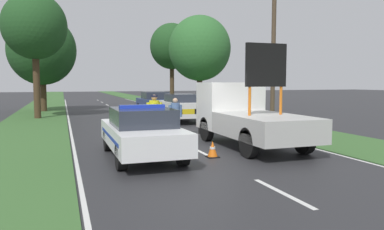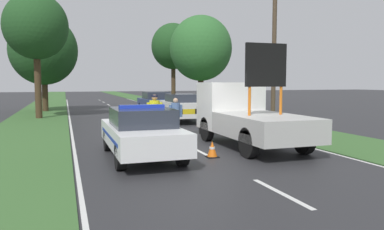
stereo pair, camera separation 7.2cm
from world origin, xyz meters
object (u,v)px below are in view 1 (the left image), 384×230
object	(u,v)px
queued_car_van_white	(181,107)
utility_pole	(274,39)
traffic_cone_near_police	(161,124)
traffic_cone_near_truck	(213,149)
roadside_tree_mid_left	(35,27)
police_officer	(154,113)
roadside_tree_near_right	(172,47)
pedestrian_civilian	(175,114)
roadside_tree_near_left	(42,50)
traffic_cone_centre_front	(220,124)
queued_car_hatch_blue	(155,102)
police_car	(142,132)
work_truck	(246,115)
roadside_tree_mid_right	(200,48)
road_barrier	(169,114)

from	to	relation	value
queued_car_van_white	utility_pole	world-z (taller)	utility_pole
utility_pole	queued_car_van_white	bearing A→B (deg)	119.33
traffic_cone_near_police	utility_pole	distance (m)	6.42
traffic_cone_near_truck	roadside_tree_mid_left	world-z (taller)	roadside_tree_mid_left
police_officer	roadside_tree_near_right	world-z (taller)	roadside_tree_near_right
pedestrian_civilian	roadside_tree_near_left	xyz separation A→B (m)	(-5.65, 15.84, 3.67)
roadside_tree_near_right	queued_car_van_white	bearing A→B (deg)	-104.08
roadside_tree_near_left	queued_car_van_white	bearing A→B (deg)	-53.40
traffic_cone_centre_front	queued_car_hatch_blue	world-z (taller)	queued_car_hatch_blue
roadside_tree_near_right	utility_pole	bearing A→B (deg)	-92.13
police_car	traffic_cone_centre_front	world-z (taller)	police_car
police_officer	utility_pole	bearing A→B (deg)	-150.69
traffic_cone_near_police	work_truck	bearing A→B (deg)	-68.28
traffic_cone_near_police	traffic_cone_centre_front	size ratio (longest dim) A/B	1.17
queued_car_hatch_blue	roadside_tree_near_left	size ratio (longest dim) A/B	0.59
traffic_cone_near_truck	queued_car_hatch_blue	world-z (taller)	queued_car_hatch_blue
traffic_cone_near_truck	roadside_tree_mid_right	size ratio (longest dim) A/B	0.07
roadside_tree_mid_right	roadside_tree_mid_left	bearing A→B (deg)	-169.03
road_barrier	pedestrian_civilian	xyz separation A→B (m)	(0.12, -0.43, 0.02)
road_barrier	queued_car_hatch_blue	world-z (taller)	queued_car_hatch_blue
work_truck	roadside_tree_near_left	xyz separation A→B (m)	(-7.41, 18.61, 3.52)
work_truck	roadside_tree_near_left	world-z (taller)	roadside_tree_near_left
traffic_cone_centre_front	road_barrier	bearing A→B (deg)	-156.90
road_barrier	roadside_tree_mid_right	world-z (taller)	roadside_tree_mid_right
traffic_cone_near_police	traffic_cone_near_truck	bearing A→B (deg)	-90.48
work_truck	pedestrian_civilian	world-z (taller)	work_truck
roadside_tree_mid_left	police_car	bearing A→B (deg)	-75.28
traffic_cone_near_truck	traffic_cone_centre_front	bearing A→B (deg)	64.57
police_car	queued_car_hatch_blue	distance (m)	15.86
pedestrian_civilian	queued_car_hatch_blue	bearing A→B (deg)	89.29
police_officer	police_car	bearing A→B (deg)	91.51
work_truck	traffic_cone_centre_front	bearing A→B (deg)	-102.68
police_officer	work_truck	bearing A→B (deg)	158.89
pedestrian_civilian	traffic_cone_centre_front	xyz separation A→B (m)	(2.70, 1.64, -0.66)
work_truck	pedestrian_civilian	xyz separation A→B (m)	(-1.76, 2.77, -0.15)
queued_car_van_white	queued_car_hatch_blue	world-z (taller)	queued_car_van_white
pedestrian_civilian	traffic_cone_near_police	bearing A→B (deg)	101.90
road_barrier	police_officer	size ratio (longest dim) A/B	1.90
traffic_cone_near_police	roadside_tree_near_left	world-z (taller)	roadside_tree_near_left
police_car	roadside_tree_mid_right	size ratio (longest dim) A/B	0.65
roadside_tree_near_left	roadside_tree_near_right	world-z (taller)	roadside_tree_near_right
traffic_cone_near_truck	queued_car_van_white	xyz separation A→B (m)	(2.16, 9.93, 0.58)
traffic_cone_near_police	queued_car_van_white	distance (m)	4.22
work_truck	roadside_tree_near_right	xyz separation A→B (m)	(3.77, 22.40, 4.47)
pedestrian_civilian	traffic_cone_centre_front	bearing A→B (deg)	39.87
roadside_tree_near_right	road_barrier	bearing A→B (deg)	-106.42
police_officer	queued_car_van_white	world-z (taller)	police_officer
police_car	pedestrian_civilian	size ratio (longest dim) A/B	2.97
roadside_tree_near_right	utility_pole	xyz separation A→B (m)	(-0.71, -19.11, -1.36)
police_officer	roadside_tree_mid_left	distance (m)	12.27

